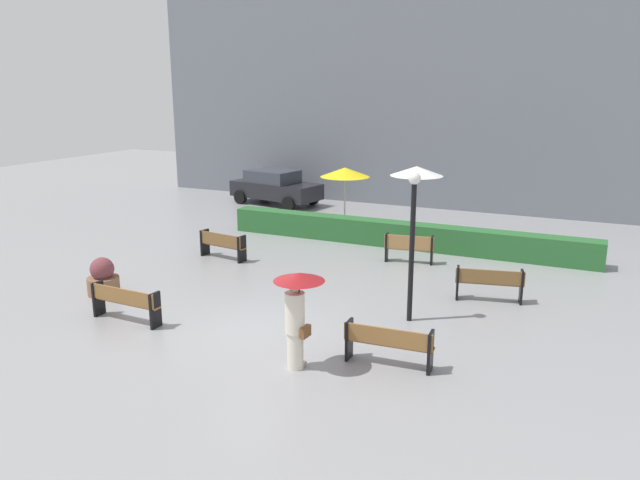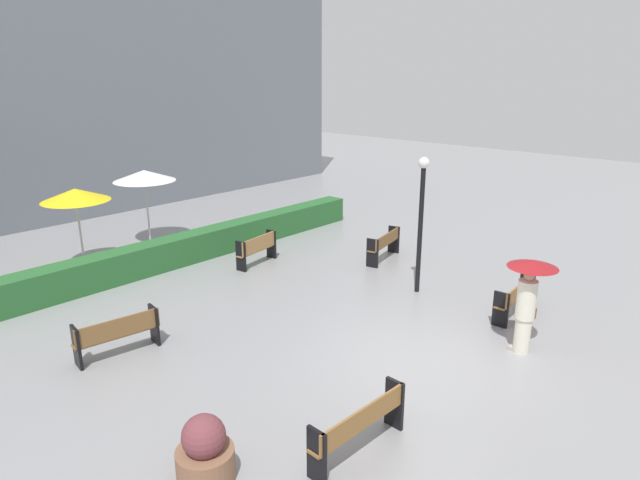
# 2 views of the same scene
# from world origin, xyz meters

# --- Properties ---
(ground_plane) EXTENTS (60.00, 60.00, 0.00)m
(ground_plane) POSITION_xyz_m (0.00, 0.00, 0.00)
(ground_plane) COLOR gray
(bench_near_left) EXTENTS (1.89, 0.41, 0.84)m
(bench_near_left) POSITION_xyz_m (-3.01, -0.83, 0.51)
(bench_near_left) COLOR olive
(bench_near_left) RESTS_ON ground
(bench_near_right) EXTENTS (1.78, 0.45, 0.82)m
(bench_near_right) POSITION_xyz_m (3.28, -0.46, 0.49)
(bench_near_right) COLOR olive
(bench_near_right) RESTS_ON ground
(bench_back_row) EXTENTS (1.55, 0.57, 0.88)m
(bench_back_row) POSITION_xyz_m (1.56, 6.64, 0.52)
(bench_back_row) COLOR #9E7242
(bench_back_row) RESTS_ON ground
(bench_far_left) EXTENTS (1.71, 0.61, 0.84)m
(bench_far_left) POSITION_xyz_m (-3.95, 4.60, 0.49)
(bench_far_left) COLOR brown
(bench_far_left) RESTS_ON ground
(bench_far_right) EXTENTS (1.72, 0.70, 0.86)m
(bench_far_right) POSITION_xyz_m (4.43, 4.13, 0.52)
(bench_far_right) COLOR brown
(bench_far_right) RESTS_ON ground
(pedestrian_with_umbrella) EXTENTS (0.98, 0.98, 1.96)m
(pedestrian_with_umbrella) POSITION_xyz_m (1.72, -1.31, 1.28)
(pedestrian_with_umbrella) COLOR silver
(pedestrian_with_umbrella) RESTS_ON ground
(planter_pot) EXTENTS (0.82, 0.82, 1.00)m
(planter_pot) POSITION_xyz_m (-4.89, 0.43, 0.43)
(planter_pot) COLOR brown
(planter_pot) RESTS_ON ground
(lamp_post) EXTENTS (0.28, 0.28, 3.50)m
(lamp_post) POSITION_xyz_m (2.97, 2.02, 2.18)
(lamp_post) COLOR black
(lamp_post) RESTS_ON ground
(patio_umbrella_yellow) EXTENTS (1.87, 1.87, 2.35)m
(patio_umbrella_yellow) POSITION_xyz_m (-2.04, 10.13, 2.17)
(patio_umbrella_yellow) COLOR silver
(patio_umbrella_yellow) RESTS_ON ground
(patio_umbrella_white) EXTENTS (1.96, 1.96, 2.46)m
(patio_umbrella_white) POSITION_xyz_m (0.53, 10.84, 2.27)
(patio_umbrella_white) COLOR silver
(patio_umbrella_white) RESTS_ON ground
(hedge_strip) EXTENTS (12.68, 0.70, 0.84)m
(hedge_strip) POSITION_xyz_m (0.78, 8.40, 0.42)
(hedge_strip) COLOR #28602D
(hedge_strip) RESTS_ON ground
(building_facade) EXTENTS (28.00, 1.20, 11.15)m
(building_facade) POSITION_xyz_m (0.00, 16.00, 5.58)
(building_facade) COLOR slate
(building_facade) RESTS_ON ground
(parked_car) EXTENTS (4.45, 2.58, 1.57)m
(parked_car) POSITION_xyz_m (-6.85, 13.35, 0.82)
(parked_car) COLOR black
(parked_car) RESTS_ON ground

